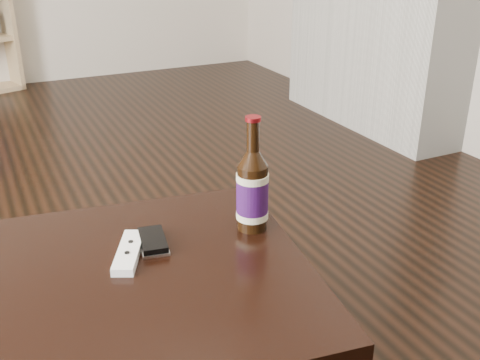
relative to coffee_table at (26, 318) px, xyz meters
name	(u,v)px	position (x,y,z in m)	size (l,w,h in m)	color
coffee_table	(26,318)	(0.00, 0.00, 0.00)	(1.18, 0.79, 0.41)	black
beer_bottle	(252,191)	(0.50, 0.04, 0.15)	(0.08, 0.08, 0.26)	black
phone	(153,241)	(0.27, 0.06, 0.06)	(0.07, 0.12, 0.02)	silver
remote	(129,252)	(0.22, 0.04, 0.06)	(0.11, 0.16, 0.02)	white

